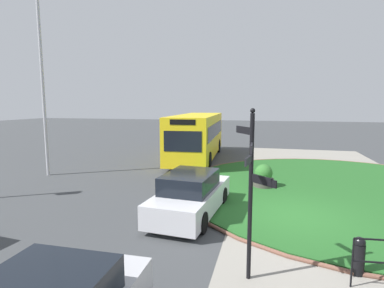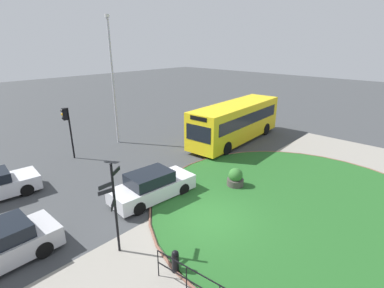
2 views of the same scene
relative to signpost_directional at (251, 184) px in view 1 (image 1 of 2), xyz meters
name	(u,v)px [view 1 (image 1 of 2)]	position (x,y,z in m)	size (l,w,h in m)	color
ground	(292,219)	(3.86, -1.15, -2.10)	(120.00, 120.00, 0.00)	#3D3F42
sidewalk_paving	(360,224)	(3.86, -3.18, -2.09)	(32.00, 7.94, 0.02)	gray
grass_island	(344,190)	(7.81, -3.61, -2.05)	(14.21, 14.21, 0.10)	#235B23
grass_kerb_ring	(344,189)	(7.81, -3.61, -2.05)	(14.52, 14.52, 0.11)	brown
signpost_directional	(251,184)	(0.00, 0.00, 0.00)	(1.11, 0.88, 3.65)	black
bollard_foreground	(359,256)	(0.77, -2.30, -1.65)	(0.26, 0.26, 0.88)	black
bus_yellow	(197,135)	(13.75, 4.33, -0.47)	(9.75, 3.12, 3.02)	yellow
car_far_lane	(191,195)	(3.43, 2.14, -1.42)	(4.47, 2.05, 1.48)	silver
lamppost_tall	(42,80)	(7.16, 10.90, 2.86)	(0.32, 0.32, 9.32)	#B7B7BC
planter_near_signpost	(264,178)	(7.33, -0.19, -1.61)	(0.91, 0.91, 1.09)	#47423D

